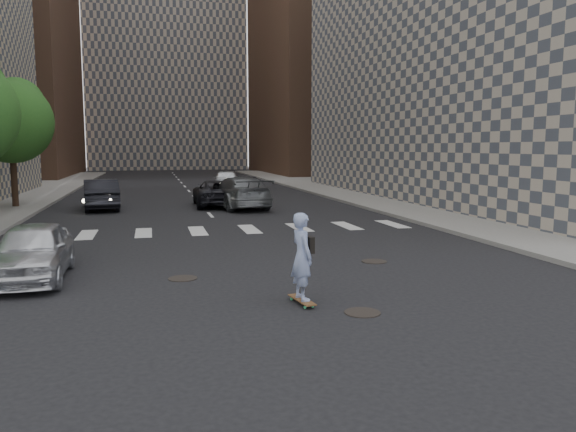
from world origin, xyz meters
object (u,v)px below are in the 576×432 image
tree_c (12,118)px  traffic_car_b (239,192)px  traffic_car_d (227,180)px  traffic_car_e (244,186)px  traffic_car_c (216,193)px  skateboarder (302,256)px  silver_sedan (32,251)px  traffic_car_a (101,194)px

tree_c → traffic_car_b: (11.22, -2.45, -3.83)m
traffic_car_d → traffic_car_e: traffic_car_d is taller
tree_c → traffic_car_e: size_ratio=1.71×
traffic_car_c → skateboarder: bearing=89.7°
traffic_car_b → traffic_car_c: traffic_car_b is taller
skateboarder → traffic_car_c: size_ratio=0.37×
skateboarder → traffic_car_d: skateboarder is taller
skateboarder → silver_sedan: size_ratio=0.46×
skateboarder → traffic_car_c: 19.63m
traffic_car_d → traffic_car_e: bearing=106.4°
traffic_car_b → traffic_car_c: 1.67m
tree_c → traffic_car_a: bearing=-17.5°
tree_c → traffic_car_e: bearing=20.9°
silver_sedan → traffic_car_c: bearing=67.9°
traffic_car_d → traffic_car_a: bearing=60.1°
skateboarder → traffic_car_b: skateboarder is taller
traffic_car_a → traffic_car_d: bearing=-133.8°
traffic_car_e → skateboarder: bearing=84.6°
silver_sedan → traffic_car_a: size_ratio=0.86×
silver_sedan → traffic_car_a: (0.32, 15.79, 0.09)m
silver_sedan → traffic_car_b: bearing=62.8°
tree_c → traffic_car_d: (12.09, 8.86, -3.85)m
traffic_car_a → traffic_car_b: traffic_car_b is taller
traffic_car_c → traffic_car_e: traffic_car_c is taller
silver_sedan → traffic_car_b: 16.38m
tree_c → traffic_car_d: tree_c is taller
tree_c → traffic_car_d: bearing=36.2°
tree_c → traffic_car_c: 11.00m
traffic_car_a → traffic_car_c: traffic_car_a is taller
traffic_car_a → traffic_car_b: bearing=164.6°
traffic_car_c → traffic_car_e: 6.51m
skateboarder → traffic_car_a: 20.15m
skateboarder → traffic_car_e: 25.80m
traffic_car_a → traffic_car_d: 12.86m
traffic_car_a → traffic_car_c: size_ratio=0.93×
skateboarder → traffic_car_a: skateboarder is taller
traffic_car_b → traffic_car_d: traffic_car_b is taller
tree_c → silver_sedan: 18.03m
traffic_car_d → silver_sedan: bearing=80.2°
traffic_car_e → tree_c: bearing=22.2°
traffic_car_b → traffic_car_e: traffic_car_b is taller
silver_sedan → skateboarder: bearing=-33.1°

